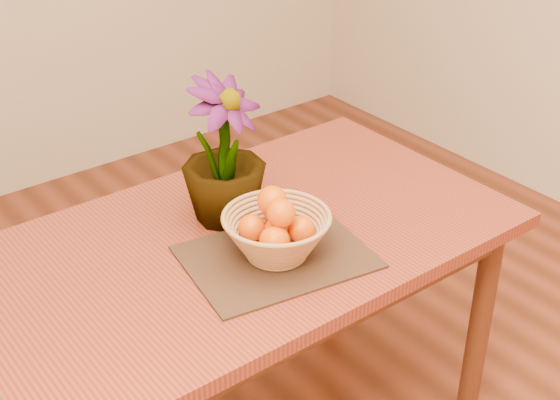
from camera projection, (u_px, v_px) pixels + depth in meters
table at (243, 263)px, 2.04m from camera, size 1.40×0.80×0.75m
placemat at (277, 257)px, 1.90m from camera, size 0.49×0.40×0.01m
wicker_basket at (277, 237)px, 1.88m from camera, size 0.27×0.27×0.11m
orange_pile at (276, 221)px, 1.85m from camera, size 0.16×0.16×0.13m
potted_plant at (223, 152)px, 1.97m from camera, size 0.28×0.28×0.39m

